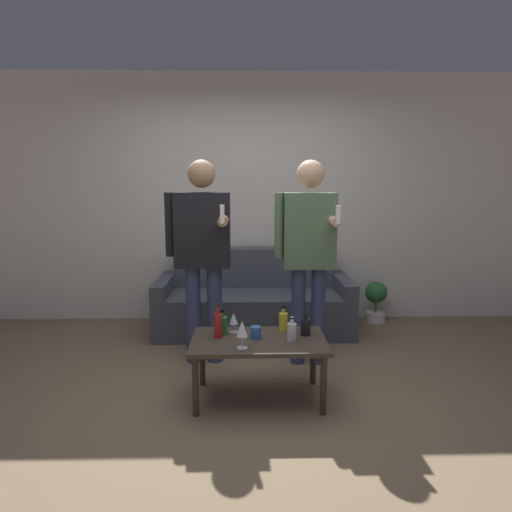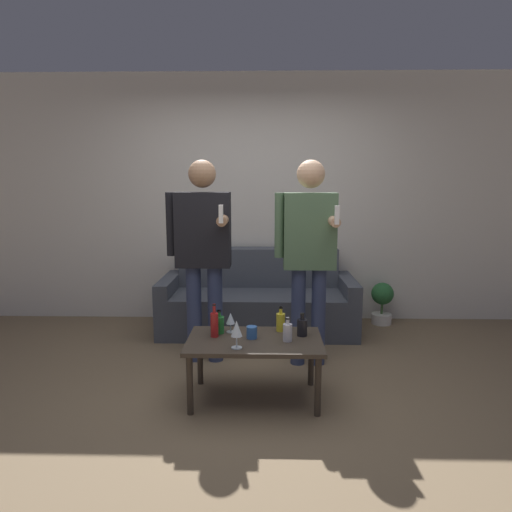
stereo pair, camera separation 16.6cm
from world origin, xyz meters
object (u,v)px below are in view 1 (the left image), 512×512
(bottle_orange, at_px, (217,324))
(person_standing_right, at_px, (308,246))
(couch, at_px, (254,302))
(person_standing_left, at_px, (202,246))
(coffee_table, at_px, (258,346))

(bottle_orange, xyz_separation_m, person_standing_right, (0.72, 0.61, 0.48))
(couch, bearing_deg, person_standing_left, -117.19)
(person_standing_left, bearing_deg, coffee_table, -57.24)
(coffee_table, relative_size, person_standing_left, 0.55)
(couch, xyz_separation_m, coffee_table, (0.01, -1.58, 0.10))
(bottle_orange, bearing_deg, person_standing_right, 40.05)
(couch, distance_m, person_standing_right, 1.26)
(person_standing_right, bearing_deg, coffee_table, -123.54)
(bottle_orange, xyz_separation_m, person_standing_left, (-0.17, 0.66, 0.47))
(coffee_table, height_order, bottle_orange, bottle_orange)
(couch, distance_m, bottle_orange, 1.58)
(couch, height_order, person_standing_left, person_standing_left)
(bottle_orange, bearing_deg, coffee_table, -8.97)
(coffee_table, xyz_separation_m, bottle_orange, (-0.29, 0.05, 0.15))
(couch, relative_size, person_standing_left, 1.16)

